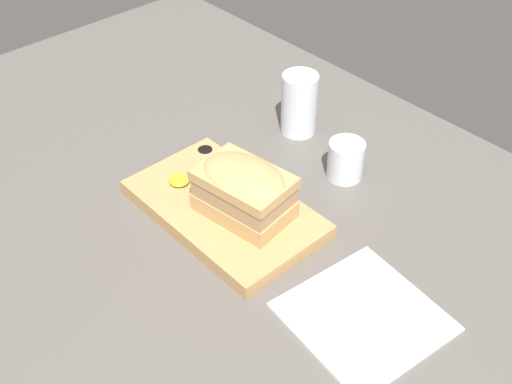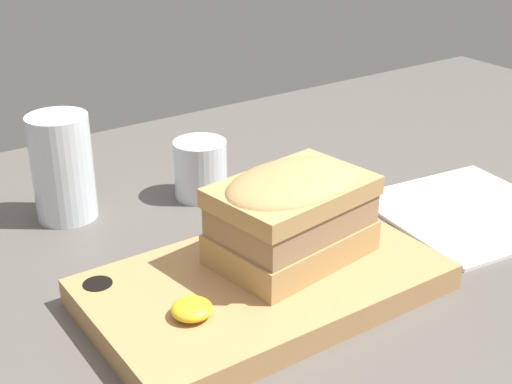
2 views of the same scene
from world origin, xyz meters
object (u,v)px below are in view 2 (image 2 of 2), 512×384
object	(u,v)px
water_glass	(63,174)
wine_glass	(201,171)
serving_board	(263,284)
sandwich	(292,211)
napkin	(469,211)

from	to	relation	value
water_glass	wine_glass	bearing A→B (deg)	-14.15
serving_board	wine_glass	distance (cm)	22.11
water_glass	wine_glass	size ratio (longest dim) A/B	1.73
sandwich	napkin	size ratio (longest dim) A/B	0.73
sandwich	wine_glass	xyz separation A→B (cm)	(2.42, 20.24, -3.87)
sandwich	water_glass	xyz separation A→B (cm)	(-12.16, 23.92, -2.02)
serving_board	water_glass	xyz separation A→B (cm)	(-8.44, 24.83, 3.75)
napkin	sandwich	bearing A→B (deg)	179.21
wine_glass	napkin	distance (cm)	30.16
sandwich	napkin	bearing A→B (deg)	-0.79
sandwich	serving_board	bearing A→B (deg)	-166.31
wine_glass	water_glass	bearing A→B (deg)	165.85
sandwich	water_glass	distance (cm)	26.91
wine_glass	napkin	size ratio (longest dim) A/B	0.32
serving_board	sandwich	xyz separation A→B (cm)	(3.72, 0.91, 5.77)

